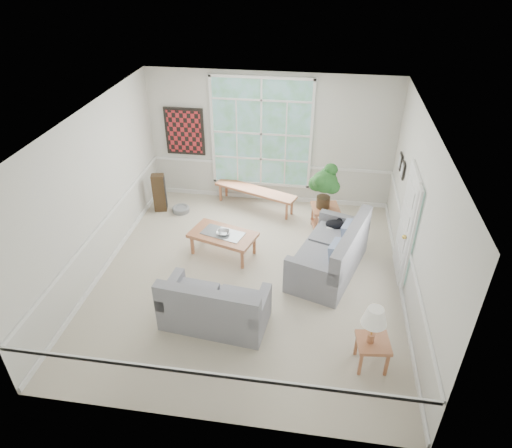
{
  "coord_description": "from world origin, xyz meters",
  "views": [
    {
      "loc": [
        1.11,
        -6.51,
        5.37
      ],
      "look_at": [
        0.1,
        0.2,
        1.05
      ],
      "focal_mm": 32.0,
      "sensor_mm": 36.0,
      "label": 1
    }
  ],
  "objects": [
    {
      "name": "end_table",
      "position": [
        1.33,
        1.83,
        0.28
      ],
      "size": [
        0.66,
        0.66,
        0.56
      ],
      "primitive_type": "cube",
      "rotation": [
        0.0,
        0.0,
        0.2
      ],
      "color": "#AC6642",
      "rests_on": "floor"
    },
    {
      "name": "loveseat_front",
      "position": [
        -0.35,
        -1.21,
        0.45
      ],
      "size": [
        1.75,
        1.04,
        0.9
      ],
      "primitive_type": "cube",
      "rotation": [
        0.0,
        0.0,
        -0.11
      ],
      "color": "gray",
      "rests_on": "floor"
    },
    {
      "name": "pewter_bowl",
      "position": [
        -0.61,
        0.64,
        0.51
      ],
      "size": [
        0.31,
        0.31,
        0.07
      ],
      "primitive_type": "imported",
      "rotation": [
        0.0,
        0.0,
        0.01
      ],
      "color": "#9C9DA2",
      "rests_on": "coffee_table"
    },
    {
      "name": "pet_bed",
      "position": [
        -1.93,
        2.1,
        0.06
      ],
      "size": [
        0.46,
        0.46,
        0.12
      ],
      "primitive_type": "cylinder",
      "rotation": [
        0.0,
        0.0,
        -0.16
      ],
      "color": "slate",
      "rests_on": "floor"
    },
    {
      "name": "houseplant",
      "position": [
        1.26,
        1.83,
        1.04
      ],
      "size": [
        0.76,
        0.76,
        0.97
      ],
      "primitive_type": null,
      "rotation": [
        0.0,
        0.0,
        0.48
      ],
      "color": "#225520",
      "rests_on": "end_table"
    },
    {
      "name": "loveseat_right",
      "position": [
        1.42,
        0.42,
        0.52
      ],
      "size": [
        1.54,
        2.12,
        1.03
      ],
      "primitive_type": "cube",
      "rotation": [
        0.0,
        0.0,
        -0.32
      ],
      "color": "gray",
      "rests_on": "floor"
    },
    {
      "name": "side_table",
      "position": [
        2.09,
        -1.74,
        0.24
      ],
      "size": [
        0.52,
        0.52,
        0.47
      ],
      "primitive_type": "cube",
      "rotation": [
        0.0,
        0.0,
        0.12
      ],
      "color": "#AC6642",
      "rests_on": "floor"
    },
    {
      "name": "entry_door",
      "position": [
        2.71,
        0.6,
        1.05
      ],
      "size": [
        0.08,
        0.9,
        2.1
      ],
      "primitive_type": "cube",
      "color": "white",
      "rests_on": "floor"
    },
    {
      "name": "wall_back",
      "position": [
        0.0,
        3.0,
        1.5
      ],
      "size": [
        5.5,
        0.02,
        3.0
      ],
      "primitive_type": "cube",
      "color": "silver",
      "rests_on": "ground"
    },
    {
      "name": "wall_left",
      "position": [
        -2.75,
        0.0,
        1.5
      ],
      "size": [
        0.02,
        6.0,
        3.0
      ],
      "primitive_type": "cube",
      "color": "silver",
      "rests_on": "ground"
    },
    {
      "name": "wall_front",
      "position": [
        0.0,
        -3.0,
        1.5
      ],
      "size": [
        5.5,
        0.02,
        3.0
      ],
      "primitive_type": "cube",
      "color": "silver",
      "rests_on": "ground"
    },
    {
      "name": "coffee_table",
      "position": [
        -0.62,
        0.66,
        0.24
      ],
      "size": [
        1.41,
        1.02,
        0.47
      ],
      "primitive_type": "cube",
      "rotation": [
        0.0,
        0.0,
        -0.29
      ],
      "color": "#AC6642",
      "rests_on": "floor"
    },
    {
      "name": "table_lamp",
      "position": [
        2.04,
        -1.74,
        0.79
      ],
      "size": [
        0.49,
        0.49,
        0.62
      ],
      "primitive_type": null,
      "rotation": [
        0.0,
        0.0,
        0.52
      ],
      "color": "silver",
      "rests_on": "side_table"
    },
    {
      "name": "wall_frame_far",
      "position": [
        2.71,
        2.15,
        1.55
      ],
      "size": [
        0.04,
        0.26,
        0.32
      ],
      "primitive_type": "cube",
      "color": "black",
      "rests_on": "wall_right"
    },
    {
      "name": "floor",
      "position": [
        0.0,
        0.0,
        -0.01
      ],
      "size": [
        5.5,
        6.0,
        0.01
      ],
      "primitive_type": "cube",
      "color": "#B7AC97",
      "rests_on": "ground"
    },
    {
      "name": "floor_speaker",
      "position": [
        -2.4,
        2.12,
        0.44
      ],
      "size": [
        0.32,
        0.27,
        0.88
      ],
      "primitive_type": "cube",
      "rotation": [
        0.0,
        0.0,
        0.22
      ],
      "color": "#392817",
      "rests_on": "floor"
    },
    {
      "name": "wall_art",
      "position": [
        -1.95,
        2.95,
        1.6
      ],
      "size": [
        0.9,
        0.06,
        1.1
      ],
      "primitive_type": "cube",
      "color": "maroon",
      "rests_on": "wall_back"
    },
    {
      "name": "window_back",
      "position": [
        -0.2,
        2.96,
        1.65
      ],
      "size": [
        2.3,
        0.08,
        2.4
      ],
      "primitive_type": "cube",
      "color": "white",
      "rests_on": "wall_back"
    },
    {
      "name": "wall_right",
      "position": [
        2.75,
        0.0,
        1.5
      ],
      "size": [
        0.02,
        6.0,
        3.0
      ],
      "primitive_type": "cube",
      "color": "silver",
      "rests_on": "ground"
    },
    {
      "name": "ceiling",
      "position": [
        0.0,
        0.0,
        3.0
      ],
      "size": [
        5.5,
        6.0,
        0.02
      ],
      "primitive_type": "cube",
      "color": "white",
      "rests_on": "ground"
    },
    {
      "name": "cat",
      "position": [
        1.53,
        1.1,
        0.62
      ],
      "size": [
        0.43,
        0.34,
        0.18
      ],
      "primitive_type": "ellipsoid",
      "rotation": [
        0.0,
        0.0,
        -0.19
      ],
      "color": "black",
      "rests_on": "loveseat_right"
    },
    {
      "name": "window_bench",
      "position": [
        -0.27,
        2.56,
        0.23
      ],
      "size": [
        1.97,
        1.05,
        0.46
      ],
      "primitive_type": "cube",
      "rotation": [
        0.0,
        0.0,
        -0.36
      ],
      "color": "#AC6642",
      "rests_on": "floor"
    },
    {
      "name": "door_sidelight",
      "position": [
        2.71,
        -0.03,
        1.15
      ],
      "size": [
        0.08,
        0.26,
        1.9
      ],
      "primitive_type": "cube",
      "color": "white",
      "rests_on": "wall_right"
    },
    {
      "name": "wall_frame_near",
      "position": [
        2.71,
        1.75,
        1.55
      ],
      "size": [
        0.04,
        0.26,
        0.32
      ],
      "primitive_type": "cube",
      "color": "black",
      "rests_on": "wall_right"
    }
  ]
}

